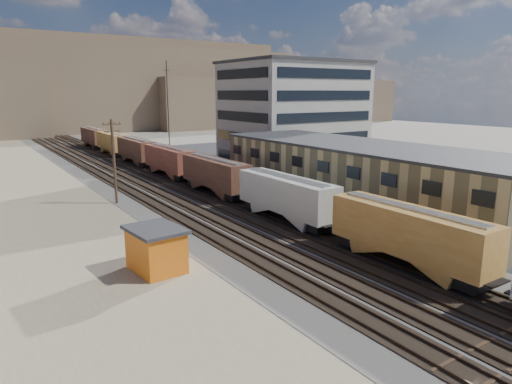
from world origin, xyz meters
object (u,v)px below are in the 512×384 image
freight_train (190,165)px  parked_car_blue (319,178)px  maintenance_shed (156,249)px  utility_pole_north (114,160)px

freight_train → parked_car_blue: size_ratio=19.46×
maintenance_shed → parked_car_blue: (32.07, 18.51, -0.85)m
parked_car_blue → freight_train: bearing=93.2°
freight_train → parked_car_blue: freight_train is taller
freight_train → maintenance_shed: size_ratio=24.70×
freight_train → utility_pole_north: (-12.30, -5.52, 2.50)m
maintenance_shed → parked_car_blue: size_ratio=0.79×
utility_pole_north → freight_train: bearing=24.2°
utility_pole_north → parked_car_blue: 28.93m
freight_train → utility_pole_north: bearing=-155.8°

